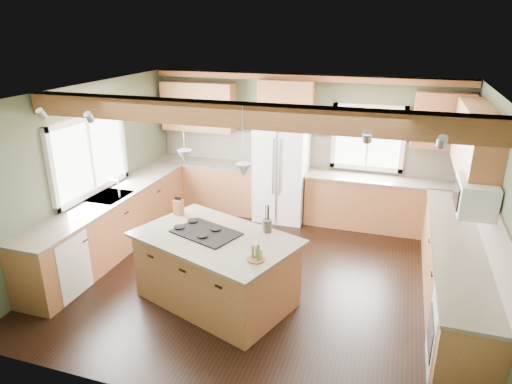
% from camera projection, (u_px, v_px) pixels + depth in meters
% --- Properties ---
extents(floor, '(5.60, 5.60, 0.00)m').
position_uv_depth(floor, '(263.00, 275.00, 6.60)').
color(floor, black).
rests_on(floor, ground).
extents(ceiling, '(5.60, 5.60, 0.00)m').
position_uv_depth(ceiling, '(264.00, 94.00, 5.69)').
color(ceiling, silver).
rests_on(ceiling, wall_back).
extents(wall_back, '(5.60, 0.00, 5.60)m').
position_uv_depth(wall_back, '(303.00, 146.00, 8.37)').
color(wall_back, '#4D553C').
rests_on(wall_back, ground).
extents(wall_left, '(0.00, 5.00, 5.00)m').
position_uv_depth(wall_left, '(88.00, 172.00, 6.94)').
color(wall_left, '#4D553C').
rests_on(wall_left, ground).
extents(wall_right, '(0.00, 5.00, 5.00)m').
position_uv_depth(wall_right, '(492.00, 216.00, 5.34)').
color(wall_right, '#4D553C').
rests_on(wall_right, ground).
extents(ceiling_beam, '(5.55, 0.26, 0.26)m').
position_uv_depth(ceiling_beam, '(244.00, 115.00, 5.05)').
color(ceiling_beam, brown).
rests_on(ceiling_beam, ceiling).
extents(soffit_trim, '(5.55, 0.20, 0.10)m').
position_uv_depth(soffit_trim, '(304.00, 78.00, 7.85)').
color(soffit_trim, brown).
rests_on(soffit_trim, ceiling).
extents(backsplash_back, '(5.58, 0.03, 0.58)m').
position_uv_depth(backsplash_back, '(303.00, 151.00, 8.39)').
color(backsplash_back, brown).
rests_on(backsplash_back, wall_back).
extents(backsplash_right, '(0.03, 3.70, 0.58)m').
position_uv_depth(backsplash_right, '(489.00, 222.00, 5.42)').
color(backsplash_right, brown).
rests_on(backsplash_right, wall_right).
extents(base_cab_back_left, '(2.02, 0.60, 0.88)m').
position_uv_depth(base_cab_back_left, '(209.00, 185.00, 8.92)').
color(base_cab_back_left, brown).
rests_on(base_cab_back_left, floor).
extents(counter_back_left, '(2.06, 0.64, 0.04)m').
position_uv_depth(counter_back_left, '(208.00, 163.00, 8.76)').
color(counter_back_left, brown).
rests_on(counter_back_left, base_cab_back_left).
extents(base_cab_back_right, '(2.62, 0.60, 0.88)m').
position_uv_depth(base_cab_back_right, '(381.00, 205.00, 7.98)').
color(base_cab_back_right, brown).
rests_on(base_cab_back_right, floor).
extents(counter_back_right, '(2.66, 0.64, 0.04)m').
position_uv_depth(counter_back_right, '(384.00, 180.00, 7.82)').
color(counter_back_right, brown).
rests_on(counter_back_right, base_cab_back_right).
extents(base_cab_left, '(0.60, 3.70, 0.88)m').
position_uv_depth(base_cab_left, '(113.00, 224.00, 7.20)').
color(base_cab_left, brown).
rests_on(base_cab_left, floor).
extents(counter_left, '(0.64, 3.74, 0.04)m').
position_uv_depth(counter_left, '(110.00, 197.00, 7.04)').
color(counter_left, brown).
rests_on(counter_left, base_cab_left).
extents(base_cab_right, '(0.60, 3.70, 0.88)m').
position_uv_depth(base_cab_right, '(453.00, 274.00, 5.77)').
color(base_cab_right, brown).
rests_on(base_cab_right, floor).
extents(counter_right, '(0.64, 3.74, 0.04)m').
position_uv_depth(counter_right, '(459.00, 242.00, 5.61)').
color(counter_right, brown).
rests_on(counter_right, base_cab_right).
extents(upper_cab_back_left, '(1.40, 0.35, 0.90)m').
position_uv_depth(upper_cab_back_left, '(198.00, 107.00, 8.56)').
color(upper_cab_back_left, brown).
rests_on(upper_cab_back_left, wall_back).
extents(upper_cab_over_fridge, '(0.96, 0.35, 0.70)m').
position_uv_depth(upper_cab_over_fridge, '(286.00, 100.00, 8.01)').
color(upper_cab_over_fridge, brown).
rests_on(upper_cab_over_fridge, wall_back).
extents(upper_cab_right, '(0.35, 2.20, 0.90)m').
position_uv_depth(upper_cab_right, '(476.00, 143.00, 5.97)').
color(upper_cab_right, brown).
rests_on(upper_cab_right, wall_right).
extents(upper_cab_back_corner, '(0.90, 0.35, 0.90)m').
position_uv_depth(upper_cab_back_corner, '(442.00, 121.00, 7.33)').
color(upper_cab_back_corner, brown).
rests_on(upper_cab_back_corner, wall_back).
extents(window_left, '(0.04, 1.60, 1.05)m').
position_uv_depth(window_left, '(89.00, 155.00, 6.89)').
color(window_left, white).
rests_on(window_left, wall_left).
extents(window_back, '(1.10, 0.04, 1.00)m').
position_uv_depth(window_back, '(368.00, 138.00, 7.94)').
color(window_back, white).
rests_on(window_back, wall_back).
extents(sink, '(0.50, 0.65, 0.03)m').
position_uv_depth(sink, '(110.00, 197.00, 7.04)').
color(sink, '#262628').
rests_on(sink, counter_left).
extents(faucet, '(0.02, 0.02, 0.28)m').
position_uv_depth(faucet, '(119.00, 189.00, 6.94)').
color(faucet, '#B2B2B7').
rests_on(faucet, sink).
extents(dishwasher, '(0.60, 0.60, 0.84)m').
position_uv_depth(dishwasher, '(56.00, 264.00, 6.04)').
color(dishwasher, white).
rests_on(dishwasher, floor).
extents(oven, '(0.60, 0.72, 0.84)m').
position_uv_depth(oven, '(462.00, 338.00, 4.62)').
color(oven, white).
rests_on(oven, floor).
extents(microwave, '(0.40, 0.70, 0.38)m').
position_uv_depth(microwave, '(476.00, 196.00, 5.27)').
color(microwave, white).
rests_on(microwave, wall_right).
extents(pendant_left, '(0.18, 0.18, 0.16)m').
position_uv_depth(pendant_left, '(185.00, 156.00, 5.63)').
color(pendant_left, '#B2B2B7').
rests_on(pendant_left, ceiling).
extents(pendant_right, '(0.18, 0.18, 0.16)m').
position_uv_depth(pendant_right, '(243.00, 170.00, 5.10)').
color(pendant_right, '#B2B2B7').
rests_on(pendant_right, ceiling).
extents(refrigerator, '(0.90, 0.74, 1.80)m').
position_uv_depth(refrigerator, '(282.00, 171.00, 8.26)').
color(refrigerator, white).
rests_on(refrigerator, floor).
extents(island, '(2.14, 1.70, 0.88)m').
position_uv_depth(island, '(216.00, 270.00, 5.87)').
color(island, brown).
rests_on(island, floor).
extents(island_top, '(2.30, 1.86, 0.04)m').
position_uv_depth(island_top, '(215.00, 238.00, 5.71)').
color(island_top, brown).
rests_on(island_top, island).
extents(cooktop, '(0.94, 0.78, 0.02)m').
position_uv_depth(cooktop, '(206.00, 233.00, 5.79)').
color(cooktop, black).
rests_on(cooktop, island_top).
extents(knife_block, '(0.15, 0.13, 0.21)m').
position_uv_depth(knife_block, '(178.00, 207.00, 6.32)').
color(knife_block, brown).
rests_on(knife_block, island_top).
extents(utensil_crock, '(0.17, 0.17, 0.16)m').
position_uv_depth(utensil_crock, '(267.00, 226.00, 5.81)').
color(utensil_crock, '#3D3431').
rests_on(utensil_crock, island_top).
extents(bottle_tray, '(0.21, 0.21, 0.19)m').
position_uv_depth(bottle_tray, '(256.00, 252.00, 5.11)').
color(bottle_tray, brown).
rests_on(bottle_tray, island_top).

